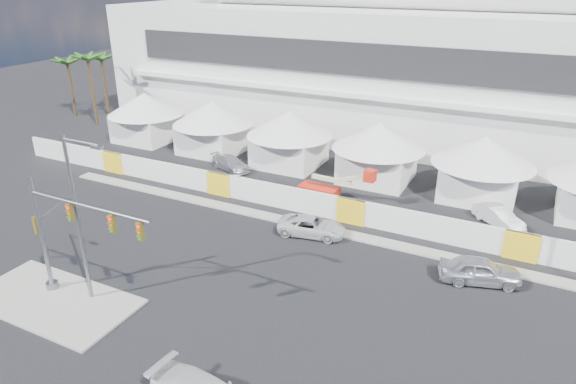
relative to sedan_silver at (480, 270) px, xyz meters
The scene contains 14 objects.
ground 19.07m from the sedan_silver, 146.98° to the right, with size 160.00×160.00×0.00m, color black.
median_island 25.74m from the sedan_silver, 148.66° to the right, with size 10.00×5.00×0.15m, color gray.
far_curb 4.61m from the sedan_silver, 27.75° to the left, with size 80.00×1.20×0.12m, color gray.
stadium 33.10m from the sedan_silver, 103.15° to the left, with size 80.00×24.80×21.98m.
tent_row 20.74m from the sedan_silver, 138.66° to the left, with size 53.40×8.40×5.40m.
hoarding_fence 10.79m from the sedan_silver, 157.57° to the left, with size 70.00×0.25×2.00m, color white.
palm_cluster 53.35m from the sedan_silver, 158.86° to the left, with size 10.60×10.60×8.55m.
sedan_silver is the anchor object (origin of this frame).
pickup_curb 11.90m from the sedan_silver, behind, with size 4.94×2.28×1.37m, color silver.
lot_car_a 8.80m from the sedan_silver, 88.87° to the left, with size 4.26×1.48×1.40m, color silver.
lot_car_c 26.30m from the sedan_silver, 158.33° to the left, with size 4.56×1.85×1.32m, color #BCBCC1.
traffic_mast 24.79m from the sedan_silver, 149.37° to the right, with size 8.78×0.70×7.24m.
streetlight_median 23.85m from the sedan_silver, 148.65° to the right, with size 2.75×0.28×9.96m.
boom_lift 15.34m from the sedan_silver, 151.14° to the left, with size 6.64×1.68×3.36m.
Camera 1 is at (17.55, -19.17, 17.86)m, focal length 32.00 mm.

